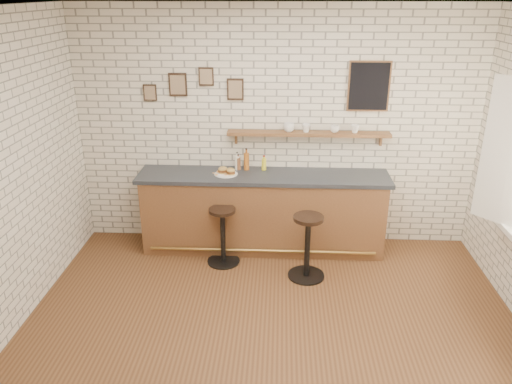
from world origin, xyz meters
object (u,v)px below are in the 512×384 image
bar_stool_left (223,234)px  condiment_bottle_yellow (264,164)px  bar_counter (263,212)px  shelf_cup_d (355,129)px  bitters_bottle_white (237,162)px  shelf_cup_c (335,129)px  bitters_bottle_brown (238,163)px  sandwich_plate (226,174)px  bar_stool_right (307,245)px  shelf_cup_a (289,128)px  shelf_cup_b (306,128)px  ciabatta_sandwich (227,171)px  bitters_bottle_amber (246,161)px

bar_stool_left → condiment_bottle_yellow: bearing=50.7°
bar_counter → shelf_cup_d: bearing=10.3°
bitters_bottle_white → shelf_cup_c: size_ratio=2.04×
bitters_bottle_brown → bar_stool_left: size_ratio=0.28×
sandwich_plate → bar_stool_right: size_ratio=0.36×
bar_counter → shelf_cup_c: (0.86, 0.20, 1.04)m
bar_counter → shelf_cup_a: size_ratio=22.51×
condiment_bottle_yellow → shelf_cup_b: shelf_cup_b is taller
bar_counter → ciabatta_sandwich: size_ratio=12.55×
condiment_bottle_yellow → shelf_cup_d: 1.20m
sandwich_plate → bar_stool_left: (-0.01, -0.39, -0.63)m
shelf_cup_d → bitters_bottle_white: bearing=164.1°
bitters_bottle_brown → bitters_bottle_white: 0.02m
bar_counter → shelf_cup_b: size_ratio=28.72×
bar_counter → bar_stool_right: 0.88m
bar_stool_left → shelf_cup_a: bearing=38.2°
ciabatta_sandwich → bitters_bottle_amber: bearing=39.8°
bar_stool_right → shelf_cup_a: shelf_cup_a is taller
bitters_bottle_white → shelf_cup_c: shelf_cup_c is taller
bar_counter → ciabatta_sandwich: (-0.45, -0.02, 0.55)m
shelf_cup_d → shelf_cup_b: bearing=162.9°
sandwich_plate → bitters_bottle_brown: 0.25m
condiment_bottle_yellow → shelf_cup_d: bearing=1.7°
bitters_bottle_amber → condiment_bottle_yellow: (0.22, -0.00, -0.03)m
shelf_cup_d → bar_stool_left: bearing=-176.0°
bitters_bottle_brown → shelf_cup_d: (1.43, 0.03, 0.46)m
shelf_cup_a → shelf_cup_b: 0.21m
ciabatta_sandwich → condiment_bottle_yellow: (0.45, 0.19, 0.03)m
bitters_bottle_brown → bitters_bottle_white: (-0.01, 0.00, 0.01)m
sandwich_plate → bar_stool_right: bearing=-33.8°
ciabatta_sandwich → bitters_bottle_brown: 0.23m
shelf_cup_d → condiment_bottle_yellow: bearing=164.5°
shelf_cup_b → shelf_cup_c: (0.35, 0.00, -0.01)m
bitters_bottle_white → shelf_cup_d: (1.44, 0.03, 0.45)m
bitters_bottle_amber → shelf_cup_c: shelf_cup_c is taller
shelf_cup_c → shelf_cup_d: (0.25, 0.00, 0.00)m
bitters_bottle_brown → shelf_cup_a: size_ratio=1.48×
bar_stool_left → shelf_cup_b: size_ratio=6.66×
shelf_cup_a → bar_counter: bearing=-165.5°
sandwich_plate → condiment_bottle_yellow: (0.46, 0.19, 0.07)m
bar_counter → ciabatta_sandwich: ciabatta_sandwich is taller
bitters_bottle_white → shelf_cup_b: bearing=2.2°
sandwich_plate → shelf_cup_d: shelf_cup_d is taller
bitters_bottle_white → shelf_cup_a: bearing=2.8°
sandwich_plate → shelf_cup_b: shelf_cup_b is taller
condiment_bottle_yellow → shelf_cup_a: size_ratio=1.37×
bitters_bottle_amber → shelf_cup_d: bearing=1.4°
bitters_bottle_amber → bar_stool_left: bearing=-113.6°
bar_counter → sandwich_plate: size_ratio=11.07×
bar_counter → ciabatta_sandwich: bearing=-177.1°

